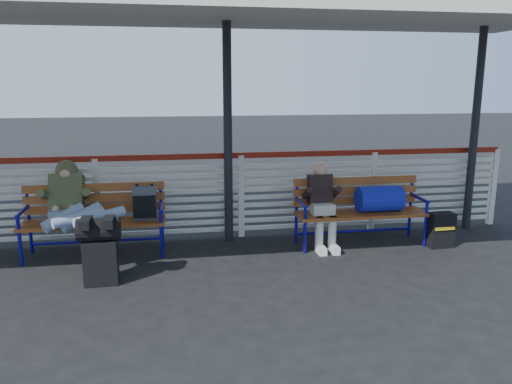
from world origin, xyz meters
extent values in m
plane|color=black|center=(0.00, 0.00, 0.00)|extent=(60.00, 60.00, 0.00)
cube|color=silver|center=(0.00, 1.90, 0.60)|extent=(12.00, 0.04, 1.04)
cube|color=maroon|center=(0.00, 1.90, 1.20)|extent=(12.00, 0.06, 0.08)
cube|color=silver|center=(6.00, 1.90, 0.60)|extent=(0.08, 0.08, 1.20)
cube|color=silver|center=(0.00, 0.90, 3.08)|extent=(12.60, 3.60, 0.16)
cylinder|color=black|center=(1.80, 1.75, 1.50)|extent=(0.12, 0.12, 3.00)
cylinder|color=black|center=(5.50, 1.75, 1.50)|extent=(0.12, 0.12, 3.00)
cube|color=black|center=(0.22, 0.39, 0.25)|extent=(0.37, 0.23, 0.50)
cylinder|color=black|center=(0.22, 0.39, 0.63)|extent=(0.46, 0.27, 0.26)
cube|color=#95491C|center=(0.02, 1.34, 0.45)|extent=(1.80, 0.50, 0.04)
cube|color=#95491C|center=(0.02, 1.60, 0.72)|extent=(1.80, 0.10, 0.40)
cylinder|color=#130E9A|center=(-0.83, 1.14, 0.23)|extent=(0.04, 0.04, 0.45)
cylinder|color=#130E9A|center=(0.87, 1.14, 0.23)|extent=(0.04, 0.04, 0.45)
cylinder|color=#130E9A|center=(-0.83, 1.61, 0.45)|extent=(0.04, 0.04, 0.90)
cylinder|color=#130E9A|center=(0.87, 1.61, 0.45)|extent=(0.04, 0.04, 0.90)
cube|color=#505258|center=(0.67, 1.36, 0.68)|extent=(0.30, 0.19, 0.43)
cube|color=#95491C|center=(3.57, 1.22, 0.45)|extent=(1.80, 0.50, 0.04)
cube|color=#95491C|center=(3.57, 1.48, 0.72)|extent=(1.80, 0.10, 0.40)
cylinder|color=#130E9A|center=(2.72, 1.02, 0.23)|extent=(0.04, 0.04, 0.45)
cylinder|color=#130E9A|center=(4.42, 1.02, 0.23)|extent=(0.04, 0.04, 0.45)
cylinder|color=#130E9A|center=(2.72, 1.49, 0.45)|extent=(0.04, 0.04, 0.90)
cylinder|color=#130E9A|center=(4.42, 1.49, 0.45)|extent=(0.04, 0.04, 0.90)
cylinder|color=#11239D|center=(3.82, 1.22, 0.65)|extent=(0.61, 0.36, 0.36)
cube|color=#899CB8|center=(-0.33, 1.39, 0.54)|extent=(0.36, 0.26, 0.18)
cube|color=#4A512B|center=(-0.33, 1.59, 0.80)|extent=(0.42, 0.38, 0.53)
sphere|color=#4A512B|center=(-0.33, 1.69, 1.08)|extent=(0.28, 0.28, 0.28)
sphere|color=tan|center=(-0.33, 1.65, 1.07)|extent=(0.21, 0.21, 0.21)
cube|color=black|center=(0.10, 0.33, 0.73)|extent=(0.11, 0.27, 0.10)
cube|color=black|center=(0.34, 0.33, 0.73)|extent=(0.11, 0.27, 0.10)
cube|color=beige|center=(3.02, 1.25, 0.53)|extent=(0.30, 0.24, 0.16)
cube|color=black|center=(3.02, 1.39, 0.78)|extent=(0.32, 0.23, 0.42)
sphere|color=tan|center=(3.02, 1.41, 1.05)|extent=(0.19, 0.19, 0.19)
cylinder|color=beige|center=(2.93, 1.07, 0.24)|extent=(0.11, 0.11, 0.46)
cylinder|color=beige|center=(3.11, 1.07, 0.24)|extent=(0.11, 0.11, 0.46)
cube|color=silver|center=(2.93, 0.97, 0.05)|extent=(0.10, 0.24, 0.10)
cube|color=silver|center=(3.11, 0.97, 0.05)|extent=(0.10, 0.24, 0.10)
cube|color=black|center=(4.62, 0.97, 0.24)|extent=(0.36, 0.21, 0.48)
cube|color=gold|center=(4.62, 0.86, 0.29)|extent=(0.29, 0.04, 0.04)
camera|label=1|loc=(1.05, -5.07, 2.19)|focal=35.00mm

